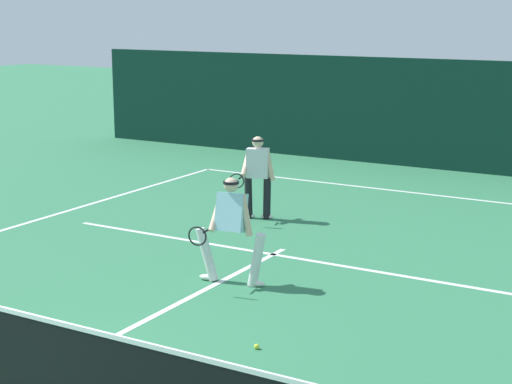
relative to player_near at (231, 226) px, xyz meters
name	(u,v)px	position (x,y,z in m)	size (l,w,h in m)	color
court_line_baseline_far	(396,191)	(-0.18, 7.47, -0.90)	(10.35, 0.10, 0.01)	white
court_line_service	(273,254)	(-0.18, 1.64, -0.90)	(8.44, 0.10, 0.01)	white
court_line_centre	(176,305)	(-0.18, -1.20, -0.90)	(0.10, 6.40, 0.01)	white
tennis_net	(0,349)	(-0.18, -4.40, -0.39)	(11.34, 0.09, 1.05)	#1E4723
player_near	(231,226)	(0.00, 0.00, 0.00)	(1.15, 0.88, 1.65)	silver
player_far	(257,174)	(-1.66, 3.66, 0.00)	(0.71, 0.92, 1.65)	black
tennis_ball	(257,347)	(1.59, -1.96, -0.87)	(0.07, 0.07, 0.07)	#D1E033
back_fence_windscreen	(441,115)	(-0.18, 10.52, 0.51)	(21.48, 0.12, 2.83)	black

